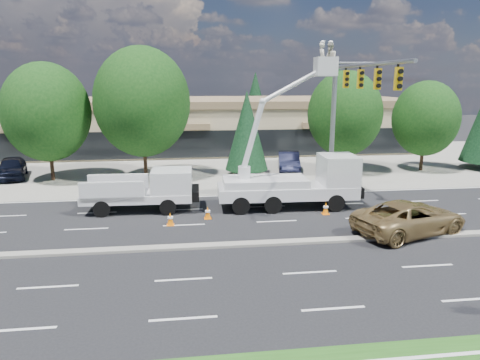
{
  "coord_description": "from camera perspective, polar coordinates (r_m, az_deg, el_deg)",
  "views": [
    {
      "loc": [
        0.28,
        -18.49,
        7.48
      ],
      "look_at": [
        2.98,
        3.09,
        2.4
      ],
      "focal_mm": 32.0,
      "sensor_mm": 36.0,
      "label": 1
    }
  ],
  "objects": [
    {
      "name": "ground",
      "position": [
        19.95,
        -7.49,
        -8.99
      ],
      "size": [
        140.0,
        140.0,
        0.0
      ],
      "primitive_type": "plane",
      "color": "black",
      "rests_on": "ground"
    },
    {
      "name": "concrete_apron",
      "position": [
        39.21,
        -7.4,
        2.05
      ],
      "size": [
        140.0,
        22.0,
        0.01
      ],
      "primitive_type": "cube",
      "color": "gray",
      "rests_on": "ground"
    },
    {
      "name": "road_median",
      "position": [
        19.93,
        -7.5,
        -8.83
      ],
      "size": [
        120.0,
        0.55,
        0.12
      ],
      "primitive_type": "cube",
      "color": "gray",
      "rests_on": "ground"
    },
    {
      "name": "strip_mall",
      "position": [
        48.69,
        -7.48,
        7.56
      ],
      "size": [
        50.4,
        15.4,
        5.5
      ],
      "color": "tan",
      "rests_on": "ground"
    },
    {
      "name": "tree_front_c",
      "position": [
        35.11,
        -24.39,
        8.23
      ],
      "size": [
        6.37,
        6.37,
        8.84
      ],
      "color": "#332114",
      "rests_on": "ground"
    },
    {
      "name": "tree_front_d",
      "position": [
        33.69,
        -12.9,
        10.08
      ],
      "size": [
        7.23,
        7.23,
        10.03
      ],
      "color": "#332114",
      "rests_on": "ground"
    },
    {
      "name": "tree_front_e",
      "position": [
        34.04,
        0.9,
        6.63
      ],
      "size": [
        3.42,
        3.42,
        6.75
      ],
      "color": "#332114",
      "rests_on": "ground"
    },
    {
      "name": "tree_front_f",
      "position": [
        35.92,
        13.8,
        8.58
      ],
      "size": [
        5.98,
        5.98,
        8.29
      ],
      "color": "#332114",
      "rests_on": "ground"
    },
    {
      "name": "tree_front_g",
      "position": [
        38.99,
        23.51,
        7.51
      ],
      "size": [
        5.4,
        5.4,
        7.49
      ],
      "color": "#332114",
      "rests_on": "ground"
    },
    {
      "name": "tree_back_a",
      "position": [
        63.24,
        -24.29,
        9.79
      ],
      "size": [
        4.76,
        4.76,
        9.38
      ],
      "color": "#332114",
      "rests_on": "ground"
    },
    {
      "name": "tree_back_b",
      "position": [
        60.68,
        -11.38,
        11.11
      ],
      "size": [
        5.28,
        5.28,
        10.42
      ],
      "color": "#332114",
      "rests_on": "ground"
    },
    {
      "name": "tree_back_c",
      "position": [
        61.34,
        2.04,
        10.49
      ],
      "size": [
        4.4,
        4.4,
        8.67
      ],
      "color": "#332114",
      "rests_on": "ground"
    },
    {
      "name": "tree_back_d",
      "position": [
        64.31,
        12.86,
        10.82
      ],
      "size": [
        4.95,
        4.95,
        9.75
      ],
      "color": "#332114",
      "rests_on": "ground"
    },
    {
      "name": "signal_mast",
      "position": [
        27.37,
        13.96,
        9.79
      ],
      "size": [
        2.76,
        10.16,
        9.0
      ],
      "color": "gray",
      "rests_on": "ground"
    },
    {
      "name": "utility_pickup",
      "position": [
        25.64,
        -12.4,
        -1.83
      ],
      "size": [
        6.34,
        2.64,
        2.41
      ],
      "rotation": [
        0.0,
        0.0,
        -0.03
      ],
      "color": "silver",
      "rests_on": "ground"
    },
    {
      "name": "bucket_truck",
      "position": [
        25.69,
        7.92,
        0.87
      ],
      "size": [
        8.3,
        2.86,
        9.65
      ],
      "rotation": [
        0.0,
        0.0,
        -0.03
      ],
      "color": "silver",
      "rests_on": "ground"
    },
    {
      "name": "traffic_cone_b",
      "position": [
        22.96,
        -9.28,
        -5.15
      ],
      "size": [
        0.4,
        0.4,
        0.7
      ],
      "color": "orange",
      "rests_on": "ground"
    },
    {
      "name": "traffic_cone_c",
      "position": [
        23.78,
        -4.33,
        -4.36
      ],
      "size": [
        0.4,
        0.4,
        0.7
      ],
      "color": "orange",
      "rests_on": "ground"
    },
    {
      "name": "traffic_cone_d",
      "position": [
        24.98,
        11.36,
        -3.72
      ],
      "size": [
        0.4,
        0.4,
        0.7
      ],
      "color": "orange",
      "rests_on": "ground"
    },
    {
      "name": "minivan",
      "position": [
        22.98,
        21.69,
        -4.66
      ],
      "size": [
        6.48,
        4.42,
        1.65
      ],
      "primitive_type": "imported",
      "rotation": [
        0.0,
        0.0,
        1.88
      ],
      "color": "#A1834E",
      "rests_on": "ground"
    },
    {
      "name": "parked_car_west",
      "position": [
        37.87,
        -28.13,
        1.46
      ],
      "size": [
        3.16,
        5.19,
        1.65
      ],
      "primitive_type": "imported",
      "rotation": [
        0.0,
        0.0,
        0.27
      ],
      "color": "black",
      "rests_on": "ground"
    },
    {
      "name": "parked_car_east",
      "position": [
        36.13,
        6.51,
        2.42
      ],
      "size": [
        2.59,
        5.14,
        1.62
      ],
      "primitive_type": "imported",
      "rotation": [
        0.0,
        0.0,
        -0.19
      ],
      "color": "black",
      "rests_on": "ground"
    }
  ]
}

